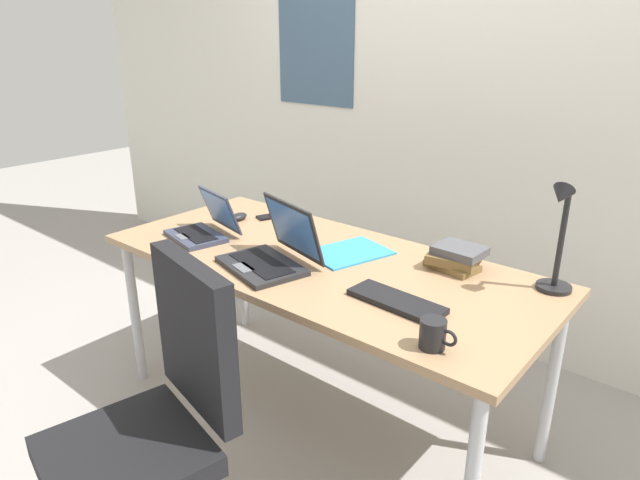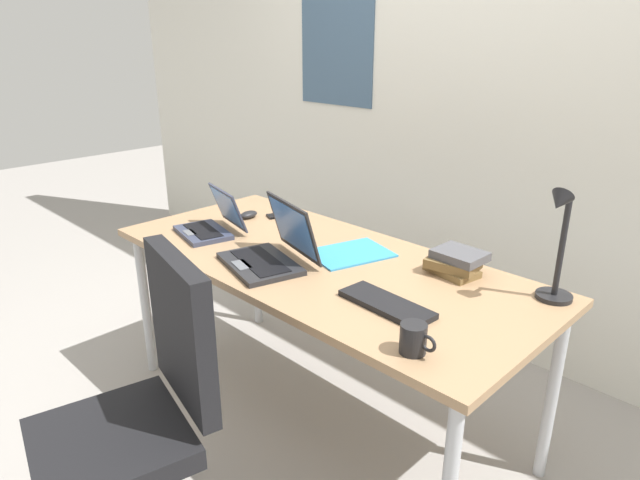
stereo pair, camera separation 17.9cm
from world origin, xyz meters
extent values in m
plane|color=gray|center=(0.00, 0.00, 0.00)|extent=(12.00, 12.00, 0.00)
cube|color=silver|center=(0.00, 1.10, 1.30)|extent=(6.00, 0.12, 2.60)
cube|color=#3F5972|center=(-0.90, 1.04, 1.55)|extent=(0.56, 0.01, 0.76)
cube|color=#9E7A56|center=(0.00, 0.00, 0.72)|extent=(1.80, 0.80, 0.03)
cylinder|color=#B2B5BA|center=(-0.84, -0.34, 0.35)|extent=(0.04, 0.04, 0.71)
cylinder|color=#B2B5BA|center=(-0.84, 0.34, 0.35)|extent=(0.04, 0.04, 0.71)
cylinder|color=#B2B5BA|center=(0.84, 0.34, 0.35)|extent=(0.04, 0.04, 0.71)
cylinder|color=black|center=(0.80, 0.31, 0.75)|extent=(0.12, 0.12, 0.02)
cylinder|color=black|center=(0.80, 0.31, 0.93)|extent=(0.02, 0.02, 0.34)
cylinder|color=black|center=(0.80, 0.27, 1.10)|extent=(0.01, 0.08, 0.01)
cone|color=black|center=(0.80, 0.23, 1.10)|extent=(0.07, 0.09, 0.09)
cube|color=#33384C|center=(-0.56, -0.17, 0.75)|extent=(0.30, 0.24, 0.02)
cube|color=black|center=(-0.56, -0.17, 0.76)|extent=(0.25, 0.15, 0.00)
cube|color=#595B60|center=(-0.58, -0.23, 0.76)|extent=(0.08, 0.06, 0.00)
cube|color=#33384C|center=(-0.53, -0.05, 0.85)|extent=(0.28, 0.13, 0.18)
cube|color=#3F72BF|center=(-0.54, -0.05, 0.85)|extent=(0.25, 0.11, 0.15)
cube|color=#232326|center=(-0.11, -0.21, 0.75)|extent=(0.38, 0.31, 0.02)
cube|color=black|center=(-0.11, -0.21, 0.76)|extent=(0.32, 0.20, 0.00)
cube|color=#595B60|center=(-0.13, -0.28, 0.76)|extent=(0.10, 0.07, 0.00)
cube|color=#232326|center=(-0.07, -0.07, 0.87)|extent=(0.34, 0.16, 0.22)
cube|color=#3F72BF|center=(-0.08, -0.08, 0.87)|extent=(0.30, 0.13, 0.19)
cube|color=black|center=(0.44, -0.14, 0.75)|extent=(0.34, 0.14, 0.02)
ellipsoid|color=black|center=(-0.60, 0.12, 0.76)|extent=(0.06, 0.10, 0.03)
cube|color=black|center=(-0.52, 0.25, 0.74)|extent=(0.11, 0.15, 0.01)
cube|color=brown|center=(0.45, 0.24, 0.75)|extent=(0.20, 0.15, 0.02)
cube|color=brown|center=(0.45, 0.25, 0.78)|extent=(0.20, 0.16, 0.03)
cube|color=#4C4C51|center=(0.46, 0.26, 0.81)|extent=(0.18, 0.15, 0.03)
cube|color=#338CC6|center=(0.05, 0.12, 0.74)|extent=(0.31, 0.36, 0.01)
cylinder|color=black|center=(0.66, -0.30, 0.78)|extent=(0.08, 0.08, 0.09)
torus|color=black|center=(0.71, -0.30, 0.79)|extent=(0.05, 0.01, 0.05)
cube|color=black|center=(0.02, -0.92, 0.42)|extent=(0.53, 0.53, 0.07)
cube|color=black|center=(0.08, -0.68, 0.73)|extent=(0.42, 0.15, 0.48)
camera|label=1|loc=(1.29, -1.55, 1.58)|focal=31.16mm
camera|label=2|loc=(1.43, -1.43, 1.58)|focal=31.16mm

